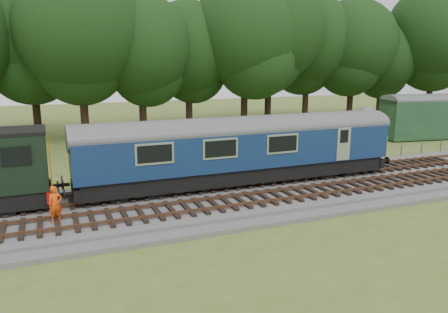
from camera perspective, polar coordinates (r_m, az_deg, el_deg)
name	(u,v)px	position (r m, az deg, el deg)	size (l,w,h in m)	color
ground	(228,199)	(23.02, 0.55, -5.62)	(120.00, 120.00, 0.00)	#516425
ballast	(228,196)	(22.96, 0.55, -5.21)	(70.00, 7.00, 0.35)	#4C4C4F
track_north	(218,185)	(24.14, -0.74, -3.74)	(67.20, 2.40, 0.21)	black
track_south	(241,201)	(21.49, 2.20, -5.78)	(67.20, 2.40, 0.21)	black
fence	(200,179)	(27.05, -3.14, -2.91)	(64.00, 0.12, 1.00)	#6B6054
tree_line	(142,136)	(43.62, -10.69, 2.70)	(70.00, 8.00, 18.00)	black
dmu_railcar	(241,144)	(24.16, 2.29, 1.60)	(18.05, 2.86, 3.88)	black
worker	(55,204)	(19.90, -21.17, -5.86)	(0.59, 0.39, 1.62)	#FF4B0D
shed	(414,121)	(46.21, 23.56, 4.29)	(4.65, 4.65, 2.94)	#193721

